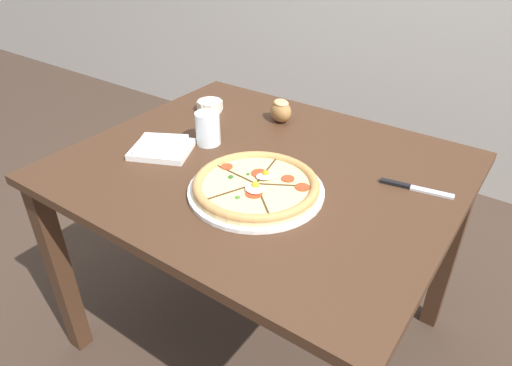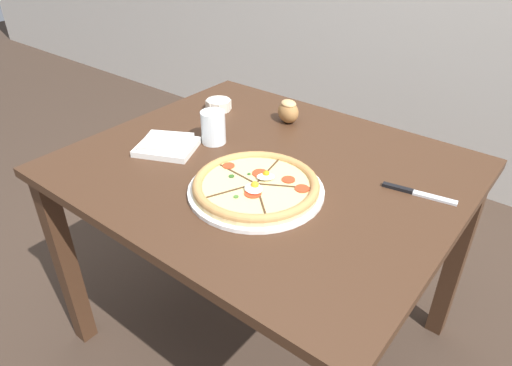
{
  "view_description": "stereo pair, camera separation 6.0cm",
  "coord_description": "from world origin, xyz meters",
  "px_view_note": "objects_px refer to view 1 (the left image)",
  "views": [
    {
      "loc": [
        0.69,
        -1.01,
        1.47
      ],
      "look_at": [
        0.08,
        -0.14,
        0.8
      ],
      "focal_mm": 32.0,
      "sensor_mm": 36.0,
      "label": 1
    },
    {
      "loc": [
        0.74,
        -0.97,
        1.47
      ],
      "look_at": [
        0.08,
        -0.14,
        0.8
      ],
      "focal_mm": 32.0,
      "sensor_mm": 36.0,
      "label": 2
    }
  ],
  "objects_px": {
    "ramekin_bowl": "(210,106)",
    "bread_piece_near": "(281,110)",
    "dining_table": "(261,192)",
    "napkin_folded": "(162,148)",
    "water_glass": "(208,130)",
    "knife_main": "(415,188)",
    "pizza": "(256,186)"
  },
  "relations": [
    {
      "from": "bread_piece_near",
      "to": "water_glass",
      "type": "xyz_separation_m",
      "value": [
        -0.1,
        -0.29,
        0.0
      ]
    },
    {
      "from": "dining_table",
      "to": "water_glass",
      "type": "distance_m",
      "value": 0.27
    },
    {
      "from": "pizza",
      "to": "ramekin_bowl",
      "type": "xyz_separation_m",
      "value": [
        -0.47,
        0.36,
        0.0
      ]
    },
    {
      "from": "napkin_folded",
      "to": "bread_piece_near",
      "type": "relative_size",
      "value": 2.02
    },
    {
      "from": "bread_piece_near",
      "to": "water_glass",
      "type": "bearing_deg",
      "value": -109.68
    },
    {
      "from": "ramekin_bowl",
      "to": "bread_piece_near",
      "type": "xyz_separation_m",
      "value": [
        0.27,
        0.08,
        0.02
      ]
    },
    {
      "from": "dining_table",
      "to": "bread_piece_near",
      "type": "xyz_separation_m",
      "value": [
        -0.12,
        0.3,
        0.15
      ]
    },
    {
      "from": "pizza",
      "to": "napkin_folded",
      "type": "bearing_deg",
      "value": 177.43
    },
    {
      "from": "dining_table",
      "to": "bread_piece_near",
      "type": "height_order",
      "value": "bread_piece_near"
    },
    {
      "from": "napkin_folded",
      "to": "bread_piece_near",
      "type": "distance_m",
      "value": 0.46
    },
    {
      "from": "dining_table",
      "to": "knife_main",
      "type": "height_order",
      "value": "knife_main"
    },
    {
      "from": "dining_table",
      "to": "napkin_folded",
      "type": "relative_size",
      "value": 5.1
    },
    {
      "from": "dining_table",
      "to": "pizza",
      "type": "xyz_separation_m",
      "value": [
        0.08,
        -0.14,
        0.12
      ]
    },
    {
      "from": "pizza",
      "to": "bread_piece_near",
      "type": "bearing_deg",
      "value": 114.32
    },
    {
      "from": "napkin_folded",
      "to": "bread_piece_near",
      "type": "bearing_deg",
      "value": 66.22
    },
    {
      "from": "dining_table",
      "to": "napkin_folded",
      "type": "distance_m",
      "value": 0.35
    },
    {
      "from": "bread_piece_near",
      "to": "knife_main",
      "type": "xyz_separation_m",
      "value": [
        0.56,
        -0.17,
        -0.04
      ]
    },
    {
      "from": "dining_table",
      "to": "bread_piece_near",
      "type": "bearing_deg",
      "value": 111.72
    },
    {
      "from": "bread_piece_near",
      "to": "knife_main",
      "type": "distance_m",
      "value": 0.58
    },
    {
      "from": "water_glass",
      "to": "ramekin_bowl",
      "type": "bearing_deg",
      "value": 129.02
    },
    {
      "from": "bread_piece_near",
      "to": "water_glass",
      "type": "height_order",
      "value": "water_glass"
    },
    {
      "from": "bread_piece_near",
      "to": "water_glass",
      "type": "relative_size",
      "value": 1.04
    },
    {
      "from": "dining_table",
      "to": "water_glass",
      "type": "bearing_deg",
      "value": 176.51
    },
    {
      "from": "ramekin_bowl",
      "to": "napkin_folded",
      "type": "xyz_separation_m",
      "value": [
        0.09,
        -0.34,
        -0.01
      ]
    },
    {
      "from": "pizza",
      "to": "ramekin_bowl",
      "type": "relative_size",
      "value": 3.83
    },
    {
      "from": "knife_main",
      "to": "water_glass",
      "type": "relative_size",
      "value": 1.86
    },
    {
      "from": "ramekin_bowl",
      "to": "knife_main",
      "type": "xyz_separation_m",
      "value": [
        0.83,
        -0.09,
        -0.02
      ]
    },
    {
      "from": "knife_main",
      "to": "water_glass",
      "type": "distance_m",
      "value": 0.67
    },
    {
      "from": "dining_table",
      "to": "water_glass",
      "type": "xyz_separation_m",
      "value": [
        -0.22,
        0.01,
        0.15
      ]
    },
    {
      "from": "pizza",
      "to": "ramekin_bowl",
      "type": "bearing_deg",
      "value": 142.43
    },
    {
      "from": "ramekin_bowl",
      "to": "dining_table",
      "type": "bearing_deg",
      "value": -29.72
    },
    {
      "from": "dining_table",
      "to": "napkin_folded",
      "type": "bearing_deg",
      "value": -158.33
    }
  ]
}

